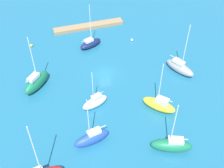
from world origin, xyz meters
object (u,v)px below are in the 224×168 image
at_px(sailboat_green_far_south, 37,82).
at_px(mooring_buoy_white, 132,40).
at_px(mooring_buoy_yellow, 31,45).
at_px(sailboat_white_off_beacon, 95,102).
at_px(sailboat_navy_inner_mooring, 90,43).
at_px(sailboat_blue_along_channel, 92,138).
at_px(pier_dock, 89,26).
at_px(sailboat_green_by_breakwater, 172,145).
at_px(sailboat_gray_near_pier, 180,67).
at_px(sailboat_yellow_west_end, 159,104).

relative_size(sailboat_green_far_south, mooring_buoy_white, 18.89).
xyz_separation_m(sailboat_green_far_south, mooring_buoy_yellow, (-0.24, -15.10, -1.21)).
bearing_deg(sailboat_white_off_beacon, mooring_buoy_yellow, -86.14).
distance_m(sailboat_navy_inner_mooring, sailboat_blue_along_channel, 27.98).
bearing_deg(pier_dock, sailboat_blue_along_channel, 76.92).
bearing_deg(sailboat_navy_inner_mooring, sailboat_blue_along_channel, -126.42).
bearing_deg(sailboat_white_off_beacon, sailboat_green_by_breakwater, 106.93).
bearing_deg(sailboat_blue_along_channel, mooring_buoy_yellow, -87.53).
relative_size(pier_dock, mooring_buoy_white, 29.36).
distance_m(sailboat_green_by_breakwater, sailboat_gray_near_pier, 20.70).
distance_m(sailboat_blue_along_channel, sailboat_green_far_south, 18.02).
xyz_separation_m(sailboat_gray_near_pier, sailboat_white_off_beacon, (20.09, 4.44, -0.06)).
bearing_deg(sailboat_green_far_south, mooring_buoy_white, -24.39).
height_order(sailboat_gray_near_pier, sailboat_blue_along_channel, sailboat_gray_near_pier).
height_order(pier_dock, mooring_buoy_yellow, pier_dock).
bearing_deg(sailboat_green_far_south, pier_dock, 4.48).
bearing_deg(sailboat_yellow_west_end, sailboat_green_by_breakwater, 125.78).
bearing_deg(sailboat_green_by_breakwater, mooring_buoy_white, -76.88).
bearing_deg(sailboat_navy_inner_mooring, pier_dock, 56.39).
xyz_separation_m(pier_dock, sailboat_yellow_west_end, (-5.54, 32.30, 0.81)).
height_order(sailboat_navy_inner_mooring, mooring_buoy_white, sailboat_navy_inner_mooring).
height_order(sailboat_gray_near_pier, mooring_buoy_white, sailboat_gray_near_pier).
distance_m(sailboat_navy_inner_mooring, mooring_buoy_white, 10.45).
xyz_separation_m(pier_dock, sailboat_navy_inner_mooring, (1.69, 8.76, 0.59)).
bearing_deg(sailboat_green_far_south, mooring_buoy_yellow, 42.27).
relative_size(pier_dock, sailboat_green_far_south, 1.55).
xyz_separation_m(sailboat_blue_along_channel, mooring_buoy_yellow, (6.96, -31.61, -0.90)).
height_order(sailboat_blue_along_channel, sailboat_yellow_west_end, sailboat_yellow_west_end).
distance_m(sailboat_green_by_breakwater, mooring_buoy_yellow, 41.52).
height_order(sailboat_gray_near_pier, sailboat_white_off_beacon, sailboat_gray_near_pier).
distance_m(sailboat_green_by_breakwater, sailboat_green_far_south, 29.09).
distance_m(pier_dock, sailboat_green_by_breakwater, 41.40).
height_order(sailboat_blue_along_channel, mooring_buoy_white, sailboat_blue_along_channel).
distance_m(sailboat_blue_along_channel, sailboat_white_off_beacon, 8.41).
relative_size(sailboat_green_by_breakwater, sailboat_green_far_south, 0.89).
bearing_deg(sailboat_yellow_west_end, mooring_buoy_yellow, -5.86).
height_order(sailboat_yellow_west_end, mooring_buoy_yellow, sailboat_yellow_west_end).
height_order(sailboat_green_by_breakwater, sailboat_navy_inner_mooring, sailboat_navy_inner_mooring).
height_order(sailboat_white_off_beacon, sailboat_yellow_west_end, sailboat_yellow_west_end).
bearing_deg(sailboat_blue_along_channel, mooring_buoy_white, -132.70).
bearing_deg(sailboat_white_off_beacon, sailboat_gray_near_pier, 174.16).
distance_m(sailboat_green_far_south, mooring_buoy_white, 26.28).
bearing_deg(sailboat_gray_near_pier, sailboat_green_by_breakwater, -55.98).
relative_size(sailboat_green_by_breakwater, sailboat_white_off_beacon, 1.24).
xyz_separation_m(sailboat_yellow_west_end, mooring_buoy_white, (-3.18, -22.90, -0.91)).
distance_m(sailboat_gray_near_pier, sailboat_blue_along_channel, 25.93).
bearing_deg(mooring_buoy_yellow, sailboat_navy_inner_mooring, 161.96).
xyz_separation_m(sailboat_blue_along_channel, sailboat_green_far_south, (7.20, -16.52, 0.31)).
xyz_separation_m(sailboat_white_off_beacon, mooring_buoy_yellow, (9.63, -23.63, -0.76)).
distance_m(sailboat_white_off_beacon, sailboat_yellow_west_end, 12.03).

